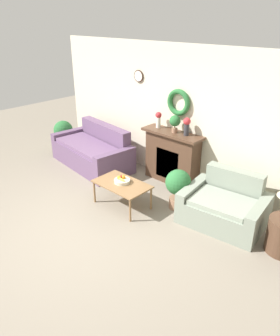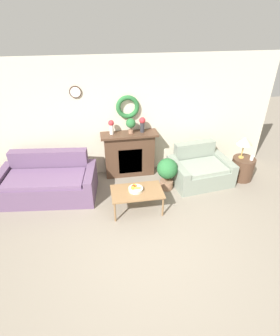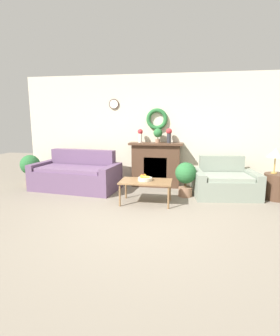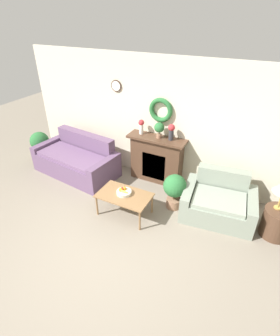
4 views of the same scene
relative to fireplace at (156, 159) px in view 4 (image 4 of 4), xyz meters
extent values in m
plane|color=gray|center=(0.04, -2.51, -0.54)|extent=(16.00, 16.00, 0.00)
cube|color=beige|center=(0.04, 0.21, 0.81)|extent=(6.80, 0.06, 2.70)
cylinder|color=#382319|center=(-1.07, 0.16, 1.46)|extent=(0.25, 0.02, 0.25)
cylinder|color=white|center=(-1.07, 0.15, 1.46)|extent=(0.21, 0.01, 0.21)
torus|color=#286633|center=(0.00, 0.12, 1.09)|extent=(0.51, 0.10, 0.51)
cube|color=#4C3323|center=(0.00, 0.01, -0.03)|extent=(1.15, 0.34, 1.03)
cube|color=black|center=(0.00, -0.15, -0.12)|extent=(0.55, 0.02, 0.62)
cube|color=orange|center=(0.00, -0.16, -0.19)|extent=(0.44, 0.01, 0.34)
cube|color=#4C3323|center=(0.00, -0.03, 0.51)|extent=(1.29, 0.41, 0.05)
cube|color=#604766|center=(-1.84, -0.71, -0.31)|extent=(1.72, 0.96, 0.47)
cube|color=#604766|center=(-1.78, -0.22, -0.09)|extent=(1.65, 0.41, 0.90)
cube|color=#604766|center=(-2.72, -0.50, -0.24)|extent=(0.29, 1.01, 0.61)
cube|color=#604766|center=(-0.93, -0.71, -0.24)|extent=(0.29, 1.01, 0.61)
cube|color=#6A4E70|center=(-1.84, -0.71, -0.04)|extent=(1.65, 0.89, 0.08)
cube|color=gray|center=(1.57, -0.71, -0.34)|extent=(1.05, 0.86, 0.40)
cube|color=gray|center=(1.51, -0.23, -0.13)|extent=(0.99, 0.33, 0.83)
cube|color=gray|center=(0.99, -0.67, -0.27)|extent=(0.28, 0.98, 0.54)
cube|color=gray|center=(2.12, -0.54, -0.27)|extent=(0.28, 0.98, 0.54)
cube|color=gray|center=(1.57, -0.71, -0.10)|extent=(1.01, 0.80, 0.08)
cube|color=olive|center=(-0.05, -1.37, -0.10)|extent=(1.00, 0.61, 0.03)
cylinder|color=olive|center=(-0.51, -1.64, -0.33)|extent=(0.04, 0.04, 0.43)
cylinder|color=olive|center=(0.41, -1.64, -0.33)|extent=(0.04, 0.04, 0.43)
cylinder|color=olive|center=(-0.51, -1.11, -0.33)|extent=(0.04, 0.04, 0.43)
cylinder|color=olive|center=(0.41, -1.11, -0.33)|extent=(0.04, 0.04, 0.43)
cylinder|color=beige|center=(-0.07, -1.35, -0.06)|extent=(0.28, 0.28, 0.06)
sphere|color=#B2231E|center=(-0.11, -1.33, -0.01)|extent=(0.08, 0.08, 0.08)
sphere|color=orange|center=(-0.09, -1.30, -0.01)|extent=(0.08, 0.08, 0.08)
sphere|color=orange|center=(-0.12, -1.36, -0.01)|extent=(0.08, 0.08, 0.08)
ellipsoid|color=yellow|center=(-0.05, -1.38, -0.01)|extent=(0.17, 0.05, 0.04)
cylinder|color=#4C3323|center=(2.58, -0.65, -0.28)|extent=(0.51, 0.51, 0.53)
cylinder|color=#B28E42|center=(2.51, -0.60, 0.00)|extent=(0.12, 0.12, 0.02)
cylinder|color=#B28E42|center=(2.51, -0.60, 0.17)|extent=(0.03, 0.03, 0.31)
cylinder|color=silver|center=(-0.39, 0.01, 0.64)|extent=(0.09, 0.09, 0.21)
sphere|color=#B72D33|center=(-0.39, 0.01, 0.80)|extent=(0.13, 0.13, 0.13)
cylinder|color=#2D2D33|center=(0.30, 0.01, 0.64)|extent=(0.10, 0.10, 0.22)
sphere|color=#B72D33|center=(0.30, 0.01, 0.81)|extent=(0.14, 0.14, 0.14)
cylinder|color=#8E664C|center=(0.04, -0.01, 0.58)|extent=(0.11, 0.11, 0.09)
cylinder|color=#4C3823|center=(0.04, -0.01, 0.65)|extent=(0.02, 0.02, 0.06)
sphere|color=#286633|center=(0.04, -0.01, 0.77)|extent=(0.21, 0.21, 0.21)
cylinder|color=#8E664C|center=(-3.04, -0.50, -0.44)|extent=(0.26, 0.26, 0.21)
cylinder|color=#4C3823|center=(-3.04, -0.50, -0.27)|extent=(0.04, 0.04, 0.13)
sphere|color=#286633|center=(-3.04, -0.50, 0.00)|extent=(0.48, 0.48, 0.48)
cylinder|color=#8E664C|center=(0.72, -0.75, -0.45)|extent=(0.29, 0.29, 0.19)
cylinder|color=#4C3823|center=(0.72, -0.75, -0.29)|extent=(0.05, 0.05, 0.12)
sphere|color=#286633|center=(0.72, -0.75, -0.03)|extent=(0.45, 0.45, 0.45)
camera|label=1|loc=(3.67, -4.90, 2.62)|focal=35.00mm
camera|label=2|loc=(-0.69, -5.42, 2.90)|focal=28.00mm
camera|label=3|loc=(0.66, -6.28, 1.08)|focal=28.00mm
camera|label=4|loc=(1.99, -4.73, 2.89)|focal=28.00mm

